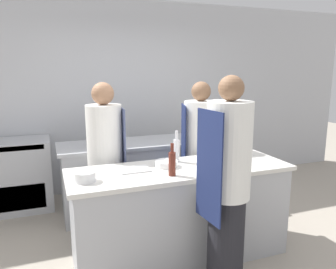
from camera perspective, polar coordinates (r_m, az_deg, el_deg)
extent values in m
plane|color=#A89E8E|center=(3.46, 2.16, -20.21)|extent=(16.00, 16.00, 0.00)
cube|color=silver|center=(5.00, -7.21, 6.55)|extent=(8.00, 0.06, 2.80)
cube|color=#A8AAAF|center=(3.26, 2.22, -13.72)|extent=(2.02, 0.67, 0.86)
cube|color=silver|center=(3.09, 2.28, -6.11)|extent=(2.10, 0.70, 0.04)
cube|color=#A8AAAF|center=(4.32, -4.06, -7.30)|extent=(2.07, 0.65, 0.86)
cube|color=#A8AAAF|center=(4.20, -4.15, -1.44)|extent=(2.15, 0.68, 0.04)
cube|color=#A8AAAF|center=(4.72, -25.40, -6.46)|extent=(0.96, 0.61, 0.92)
cube|color=black|center=(4.50, -25.48, -10.09)|extent=(0.77, 0.01, 0.32)
cube|color=black|center=(4.32, -26.18, -2.32)|extent=(0.82, 0.01, 0.06)
cylinder|color=black|center=(2.87, 9.96, -18.19)|extent=(0.30, 0.30, 0.81)
cylinder|color=silver|center=(2.57, 10.56, -2.74)|extent=(0.35, 0.35, 0.76)
cube|color=#19234C|center=(2.50, 7.13, -5.66)|extent=(0.05, 0.33, 0.87)
sphere|color=brown|center=(2.50, 10.96, 7.93)|extent=(0.20, 0.20, 0.20)
cylinder|color=black|center=(3.66, -10.57, -11.74)|extent=(0.31, 0.31, 0.77)
cylinder|color=white|center=(3.45, -11.01, -0.54)|extent=(0.37, 0.37, 0.68)
cube|color=#4C567F|center=(3.49, -7.88, -1.89)|extent=(0.04, 0.35, 0.80)
sphere|color=#9E7051|center=(3.38, -11.30, 7.01)|extent=(0.23, 0.23, 0.23)
cylinder|color=black|center=(3.95, 5.44, -9.85)|extent=(0.32, 0.32, 0.77)
cylinder|color=white|center=(3.75, 5.64, 0.58)|extent=(0.38, 0.38, 0.69)
cube|color=#19234C|center=(3.74, 2.70, -0.91)|extent=(0.11, 0.35, 0.80)
sphere|color=brown|center=(3.70, 5.78, 7.50)|extent=(0.22, 0.22, 0.22)
cylinder|color=black|center=(3.57, 10.80, -1.81)|extent=(0.08, 0.08, 0.21)
cylinder|color=black|center=(3.54, 10.89, 0.52)|extent=(0.04, 0.04, 0.08)
cylinder|color=silver|center=(3.24, 1.49, -2.85)|extent=(0.06, 0.06, 0.23)
cylinder|color=silver|center=(3.21, 1.50, -0.13)|extent=(0.03, 0.03, 0.09)
cylinder|color=#5B2319|center=(2.83, 0.73, -5.16)|extent=(0.06, 0.06, 0.21)
cylinder|color=#5B2319|center=(2.80, 0.73, -2.36)|extent=(0.03, 0.03, 0.08)
cylinder|color=white|center=(3.11, -0.29, -5.10)|extent=(0.21, 0.21, 0.06)
cylinder|color=white|center=(2.79, -14.26, -7.14)|extent=(0.17, 0.17, 0.08)
cube|color=white|center=(3.02, -5.87, -6.09)|extent=(0.28, 0.20, 0.01)
cylinder|color=#A8AAAF|center=(3.96, -10.93, -0.76)|extent=(0.29, 0.29, 0.18)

